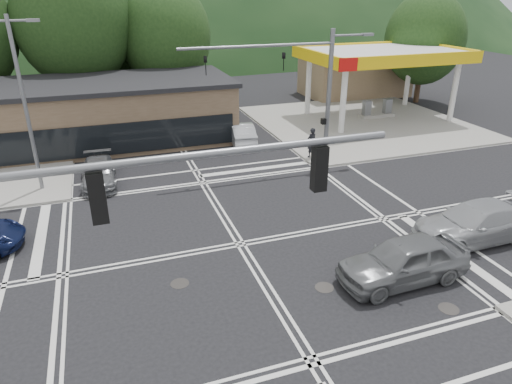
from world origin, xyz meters
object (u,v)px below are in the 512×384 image
object	(u,v)px
car_grey_center	(403,260)
car_northbound	(99,172)
car_queue_a	(241,133)
car_silver_east	(475,223)
pedestrian	(312,143)
car_queue_b	(192,116)

from	to	relation	value
car_grey_center	car_northbound	size ratio (longest dim) A/B	1.11
car_grey_center	car_queue_a	size ratio (longest dim) A/B	1.14
car_silver_east	car_queue_a	bearing A→B (deg)	-161.37
pedestrian	car_queue_b	bearing A→B (deg)	-77.87
car_silver_east	car_northbound	distance (m)	19.36
car_silver_east	car_northbound	world-z (taller)	car_silver_east
car_queue_a	pedestrian	world-z (taller)	pedestrian
car_queue_b	car_northbound	world-z (taller)	car_queue_b
car_grey_center	car_northbound	xyz separation A→B (m)	(-10.45, 13.50, -0.20)
car_queue_b	pedestrian	xyz separation A→B (m)	(5.54, -10.68, 0.44)
car_queue_b	car_grey_center	bearing A→B (deg)	92.03
car_silver_east	car_queue_b	distance (m)	23.69
car_silver_east	pedestrian	distance (m)	11.91
car_silver_east	car_grey_center	bearing A→B (deg)	-71.71
car_queue_a	car_silver_east	bearing A→B (deg)	116.09
car_silver_east	car_northbound	size ratio (longest dim) A/B	1.25
car_queue_b	pedestrian	distance (m)	12.04
car_queue_b	car_northbound	xyz separation A→B (m)	(-7.46, -10.44, -0.00)
car_queue_b	car_silver_east	bearing A→B (deg)	104.09
car_grey_center	pedestrian	xyz separation A→B (m)	(2.55, 13.26, 0.24)
car_grey_center	car_queue_b	xyz separation A→B (m)	(-3.00, 23.94, -0.19)
car_queue_b	car_northbound	distance (m)	12.83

